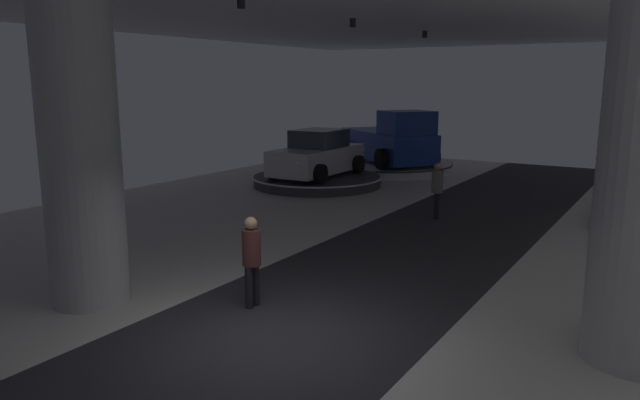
{
  "coord_description": "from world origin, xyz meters",
  "views": [
    {
      "loc": [
        5.09,
        -6.74,
        3.82
      ],
      "look_at": [
        -1.31,
        3.54,
        1.4
      ],
      "focal_mm": 33.36,
      "sensor_mm": 36.0,
      "label": 1
    }
  ],
  "objects": [
    {
      "name": "display_platform_deep_left",
      "position": [
        -6.07,
        16.68,
        0.2
      ],
      "size": [
        5.71,
        5.71,
        0.36
      ],
      "color": "silver",
      "rests_on": "ground"
    },
    {
      "name": "ground",
      "position": [
        0.0,
        0.0,
        -0.02
      ],
      "size": [
        24.0,
        44.0,
        0.06
      ],
      "color": "silver"
    },
    {
      "name": "visitor_walking_far",
      "position": [
        -1.03,
        0.88,
        0.91
      ],
      "size": [
        0.32,
        0.32,
        1.59
      ],
      "color": "black",
      "rests_on": "ground"
    },
    {
      "name": "display_car_far_left",
      "position": [
        -6.57,
        11.79,
        1.14
      ],
      "size": [
        2.29,
        4.28,
        1.71
      ],
      "color": "silver",
      "rests_on": "display_platform_far_left"
    },
    {
      "name": "pickup_truck_deep_left",
      "position": [
        -5.81,
        16.48,
        1.29
      ],
      "size": [
        5.48,
        4.89,
        2.3
      ],
      "color": "navy",
      "rests_on": "display_platform_deep_left"
    },
    {
      "name": "visitor_walking_near",
      "position": [
        -0.8,
        8.95,
        0.91
      ],
      "size": [
        0.32,
        0.32,
        1.59
      ],
      "color": "black",
      "rests_on": "ground"
    },
    {
      "name": "display_platform_far_left",
      "position": [
        -6.57,
        11.76,
        0.21
      ],
      "size": [
        4.83,
        4.83,
        0.37
      ],
      "color": "#333338",
      "rests_on": "ground"
    },
    {
      "name": "column_left",
      "position": [
        -3.63,
        -0.41,
        2.75
      ],
      "size": [
        1.32,
        1.32,
        5.5
      ],
      "color": "#ADADB2",
      "rests_on": "ground"
    }
  ]
}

